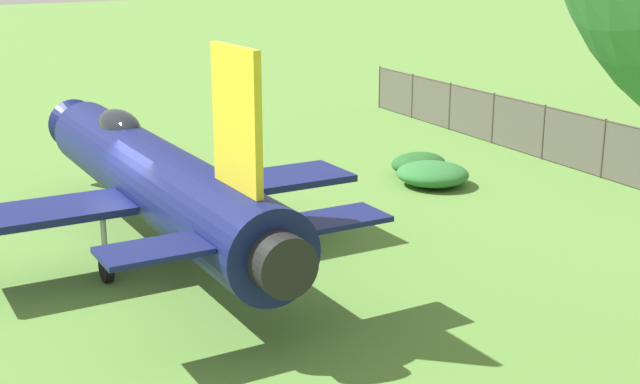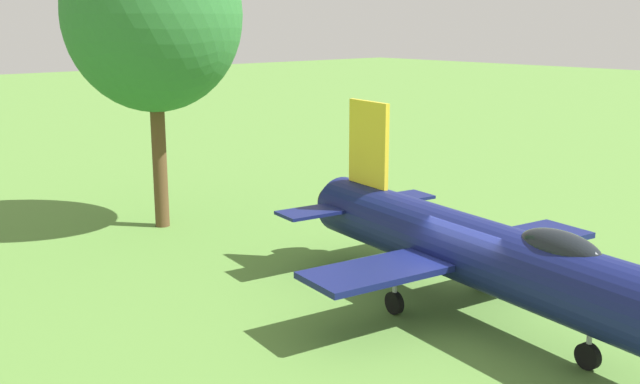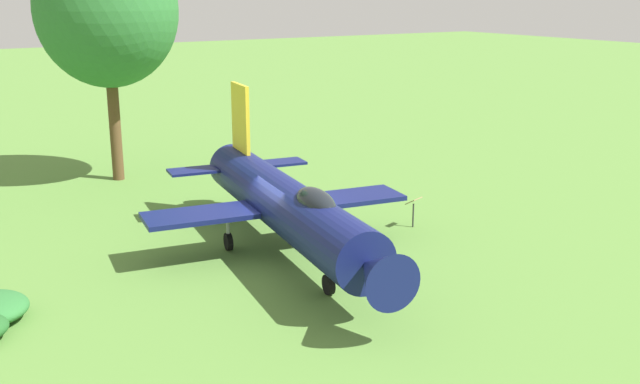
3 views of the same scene
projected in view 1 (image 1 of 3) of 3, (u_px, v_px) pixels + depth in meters
name	position (u px, v px, depth m)	size (l,w,h in m)	color
ground_plane	(160.00, 252.00, 19.67)	(200.00, 200.00, 0.00)	#568438
display_jet	(150.00, 174.00, 19.51)	(9.10, 13.98, 5.17)	#111951
perimeter_fence	(603.00, 147.00, 25.90)	(5.93, 26.90, 1.85)	#4C4238
shrub_near_fence	(433.00, 174.00, 25.27)	(2.13, 2.18, 0.68)	#2D7033
shrub_by_tree	(419.00, 164.00, 26.50)	(1.85, 1.52, 0.68)	#235B26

